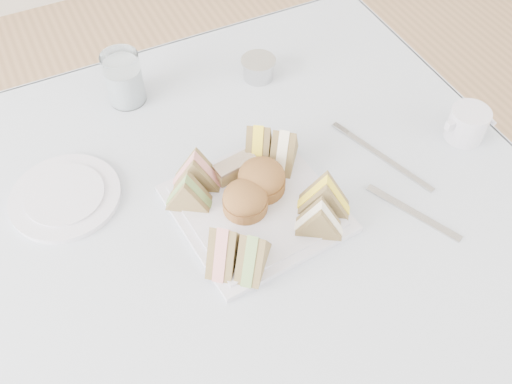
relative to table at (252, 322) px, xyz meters
name	(u,v)px	position (x,y,z in m)	size (l,w,h in m)	color
floor	(253,383)	(0.00, 0.00, -0.37)	(4.00, 4.00, 0.00)	#9E7751
table	(252,322)	(0.00, 0.00, 0.00)	(0.90, 0.90, 0.74)	brown
tablecloth	(251,223)	(0.00, 0.00, 0.37)	(1.02, 1.02, 0.01)	#B3B8C7
serving_plate	(256,208)	(0.02, 0.02, 0.38)	(0.25, 0.25, 0.01)	silver
sandwich_fl_a	(224,244)	(-0.07, -0.05, 0.43)	(0.09, 0.04, 0.08)	#937A4F
sandwich_fl_b	(253,250)	(-0.04, -0.08, 0.43)	(0.08, 0.04, 0.07)	#937A4F
sandwich_fr_a	(325,194)	(0.12, -0.03, 0.43)	(0.09, 0.04, 0.08)	#937A4F
sandwich_fr_b	(320,218)	(0.09, -0.07, 0.42)	(0.08, 0.04, 0.07)	#937A4F
sandwich_bl_a	(188,191)	(-0.08, 0.07, 0.42)	(0.08, 0.04, 0.07)	#937A4F
sandwich_bl_b	(196,170)	(-0.05, 0.11, 0.43)	(0.08, 0.04, 0.07)	#937A4F
sandwich_br_a	(284,147)	(0.10, 0.09, 0.43)	(0.09, 0.04, 0.08)	#937A4F
sandwich_br_b	(259,142)	(0.07, 0.12, 0.43)	(0.09, 0.04, 0.08)	#937A4F
scone_left	(245,199)	(0.00, 0.02, 0.41)	(0.07, 0.07, 0.05)	#A47135
scone_right	(262,179)	(0.04, 0.05, 0.42)	(0.08, 0.08, 0.05)	#A47135
pastry_slice	(235,168)	(0.02, 0.10, 0.41)	(0.07, 0.03, 0.03)	tan
side_plate	(65,197)	(-0.26, 0.18, 0.38)	(0.19, 0.19, 0.01)	silver
water_glass	(124,78)	(-0.09, 0.38, 0.43)	(0.07, 0.07, 0.11)	white
tea_strainer	(258,69)	(0.17, 0.32, 0.40)	(0.07, 0.07, 0.04)	#B8B8B8
knife	(413,212)	(0.25, -0.10, 0.38)	(0.01, 0.18, 0.00)	#B8B8B8
fork	(388,161)	(0.28, 0.01, 0.38)	(0.01, 0.19, 0.00)	#B8B8B8
creamer_jug	(467,124)	(0.44, 0.00, 0.41)	(0.07, 0.07, 0.06)	silver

